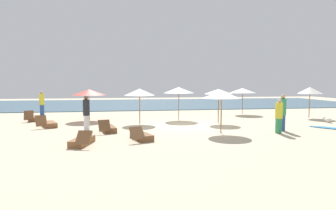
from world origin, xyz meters
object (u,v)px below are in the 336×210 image
at_px(umbrella_1, 179,90).
at_px(lounger_0, 49,124).
at_px(person_2, 283,112).
at_px(person_3, 279,116).
at_px(umbrella_2, 140,92).
at_px(lounger_2, 141,136).
at_px(surfboard, 329,128).
at_px(umbrella_4, 221,95).
at_px(lounger_4, 34,118).
at_px(person_1, 86,113).
at_px(dog, 327,120).
at_px(umbrella_3, 89,92).
at_px(umbrella_0, 219,92).
at_px(lounger_1, 82,141).
at_px(umbrella_5, 310,90).
at_px(umbrella_6, 243,91).
at_px(lounger_3, 108,128).
at_px(person_0, 42,103).

xyz_separation_m(umbrella_1, lounger_0, (-8.13, -1.96, -1.89)).
height_order(person_2, person_3, person_2).
bearing_deg(umbrella_2, lounger_2, -92.23).
bearing_deg(surfboard, umbrella_4, -175.98).
relative_size(umbrella_4, lounger_4, 1.25).
bearing_deg(umbrella_1, person_1, -148.03).
bearing_deg(dog, umbrella_4, -162.28).
bearing_deg(umbrella_1, umbrella_3, 174.00).
bearing_deg(lounger_0, umbrella_1, 13.58).
distance_m(umbrella_2, dog, 12.29).
xyz_separation_m(umbrella_3, lounger_2, (3.16, -7.07, -1.75)).
bearing_deg(umbrella_0, person_3, -64.17).
bearing_deg(umbrella_3, lounger_1, -85.03).
height_order(person_2, surfboard, person_2).
distance_m(umbrella_0, umbrella_5, 7.70).
bearing_deg(umbrella_6, umbrella_4, -120.21).
distance_m(lounger_3, person_2, 9.36).
xyz_separation_m(umbrella_6, person_2, (-1.09, -7.71, -0.93)).
bearing_deg(umbrella_2, lounger_3, -123.50).
bearing_deg(umbrella_1, person_2, -48.22).
height_order(umbrella_3, person_1, umbrella_3).
relative_size(lounger_0, person_2, 0.89).
xyz_separation_m(person_3, dog, (5.21, 3.05, -0.71)).
bearing_deg(person_1, umbrella_3, 95.18).
height_order(umbrella_5, person_0, umbrella_5).
bearing_deg(person_2, lounger_2, -171.08).
height_order(umbrella_3, person_0, umbrella_3).
distance_m(lounger_1, person_2, 10.34).
distance_m(umbrella_3, person_0, 5.50).
bearing_deg(lounger_1, lounger_0, 117.25).
distance_m(umbrella_4, person_0, 14.93).
relative_size(person_2, dog, 2.68).
bearing_deg(person_2, umbrella_4, -177.12).
relative_size(umbrella_2, lounger_2, 1.22).
bearing_deg(surfboard, umbrella_6, 104.71).
bearing_deg(umbrella_2, umbrella_6, 24.38).
relative_size(umbrella_6, dog, 2.90).
relative_size(umbrella_0, lounger_1, 1.22).
relative_size(person_0, person_3, 1.08).
relative_size(lounger_2, lounger_3, 1.02).
xyz_separation_m(umbrella_2, lounger_3, (-1.81, -2.73, -1.82)).
distance_m(umbrella_0, lounger_2, 7.09).
xyz_separation_m(umbrella_3, dog, (15.43, -3.45, -1.75)).
height_order(umbrella_2, lounger_0, umbrella_2).
bearing_deg(person_1, umbrella_6, 27.81).
distance_m(lounger_4, person_0, 3.39).
distance_m(lounger_2, lounger_4, 10.05).
bearing_deg(lounger_0, umbrella_3, 52.65).
distance_m(umbrella_0, umbrella_2, 5.02).
height_order(umbrella_0, lounger_1, umbrella_0).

